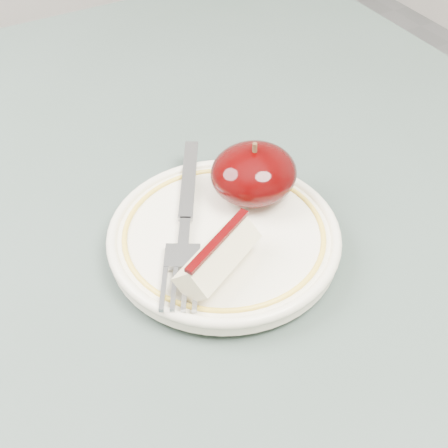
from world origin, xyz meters
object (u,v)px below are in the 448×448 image
plate (224,237)px  fork (185,220)px  table (152,313)px  apple_half (254,173)px

plate → fork: fork is taller
table → plate: bearing=-30.6°
table → apple_half: 0.16m
table → plate: plate is taller
table → fork: fork is taller
plate → fork: 0.03m
apple_half → table: bearing=177.6°
table → apple_half: apple_half is taller
plate → table: bearing=149.4°
plate → apple_half: size_ratio=2.57×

